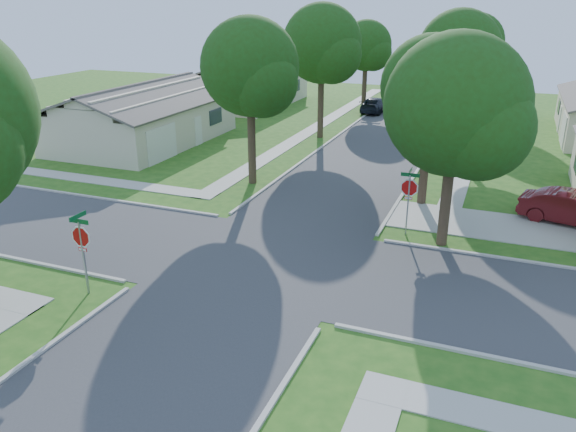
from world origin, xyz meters
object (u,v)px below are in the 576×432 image
Objects in this scene: house_nw_far at (246,88)px; tree_w_mid at (323,47)px; stop_sign_ne at (409,190)px; tree_e_mid at (460,55)px; tree_e_near at (432,91)px; tree_w_near at (251,72)px; car_curb_east at (438,122)px; tree_w_far at (367,48)px; tree_e_far at (474,45)px; car_driveway at (572,209)px; stop_sign_sw at (81,240)px; house_nw_near at (144,121)px; tree_ne_corner at (457,112)px; car_curb_west at (375,105)px.

tree_w_mid is at bearing -44.07° from house_nw_far.
stop_sign_ne is 16.84m from tree_e_mid.
tree_e_near is 0.92× the size of tree_w_near.
car_curb_east is (7.84, 17.33, -5.38)m from tree_w_near.
tree_w_mid is at bearing -89.95° from tree_w_far.
tree_e_far is at bearing 69.40° from tree_w_near.
car_driveway reaches higher than car_curb_east.
tree_e_far is 2.02× the size of car_curb_east.
tree_e_mid is 15.07m from car_driveway.
tree_w_mid is 16.56m from house_nw_far.
tree_e_near is 0.61× the size of house_nw_far.
tree_w_near is 2.08× the size of car_curb_east.
tree_e_near is 1.92× the size of car_curb_east.
stop_sign_ne is at bearing -60.20° from tree_w_mid.
tree_e_mid is at bearing 51.92° from tree_w_near.
stop_sign_sw is 0.31× the size of tree_w_mid.
tree_e_near reaches higher than car_curb_east.
house_nw_far is (-11.29, 36.70, -0.51)m from stop_sign_sw.
house_nw_near reaches higher than stop_sign_sw.
house_nw_far is (-22.35, 27.79, -4.08)m from tree_ne_corner.
tree_w_mid is at bearing 85.86° from car_curb_west.
stop_sign_sw is 40.04m from tree_e_far.
tree_w_near is 0.66× the size of house_nw_near.
house_nw_far is at bearing -169.95° from tree_w_far.
tree_e_near is 31.24m from house_nw_far.
tree_ne_corner is 8.37m from car_driveway.
stop_sign_ne is 0.36× the size of tree_e_near.
tree_w_near is (0.06, 13.71, 4.08)m from stop_sign_sw.
house_nw_near is at bearing -152.10° from tree_w_mid.
stop_sign_sw is at bearing -60.17° from house_nw_near.
tree_w_near is at bearing -89.99° from tree_w_far.
car_driveway is (16.15, -25.31, -4.76)m from tree_w_far.
tree_e_near is at bearing 108.53° from tree_ne_corner.
tree_e_mid reaches higher than tree_e_near.
tree_ne_corner reaches higher than stop_sign_ne.
tree_e_far is 1.88× the size of car_curb_west.
car_driveway is (16.14, -0.31, -5.37)m from tree_w_near.
tree_e_far is 1.01× the size of tree_ne_corner.
tree_e_near reaches higher than stop_sign_sw.
tree_w_far is at bearing 89.93° from stop_sign_sw.
tree_e_near is at bearing -90.00° from tree_e_far.
stop_sign_ne is 0.34× the size of tree_ne_corner.
tree_w_near is at bearing -27.83° from house_nw_near.
tree_w_far reaches higher than house_nw_near.
stop_sign_sw is at bearing -90.23° from tree_w_near.
car_curb_east is (-8.30, 17.64, -0.01)m from car_driveway.
tree_ne_corner is at bearing 111.87° from car_curb_west.
car_curb_west is (-7.96, 11.33, -5.58)m from tree_e_mid.
car_curb_east is at bearing 75.72° from stop_sign_sw.
stop_sign_ne is 0.66× the size of car_driveway.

